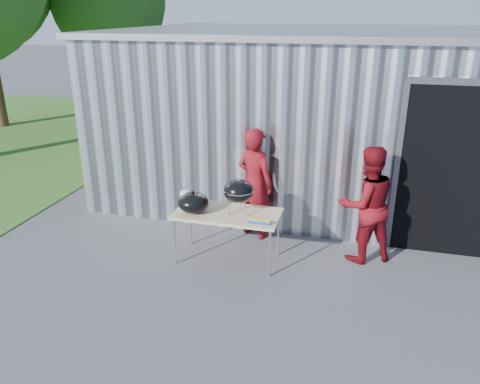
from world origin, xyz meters
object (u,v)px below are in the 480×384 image
(person_cook, at_px, (255,184))
(kettle_grill, at_px, (239,185))
(folding_table, at_px, (227,215))
(person_bystander, at_px, (366,205))

(person_cook, bearing_deg, kettle_grill, 111.82)
(kettle_grill, xyz_separation_m, person_cook, (0.03, 0.87, -0.28))
(folding_table, bearing_deg, person_cook, 78.01)
(folding_table, relative_size, kettle_grill, 1.61)
(folding_table, distance_m, person_cook, 0.93)
(person_cook, relative_size, person_bystander, 1.03)
(folding_table, height_order, person_cook, person_cook)
(kettle_grill, relative_size, person_cook, 0.53)
(kettle_grill, distance_m, person_cook, 0.91)
(kettle_grill, distance_m, person_bystander, 1.84)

